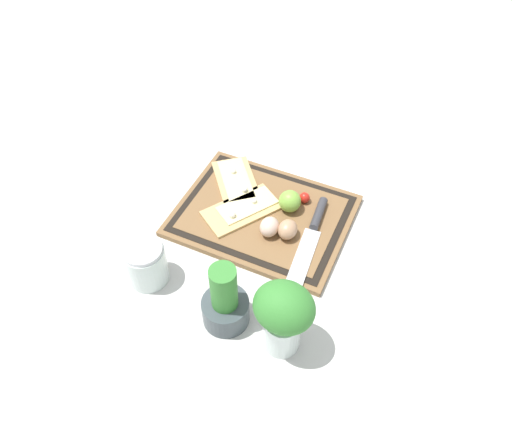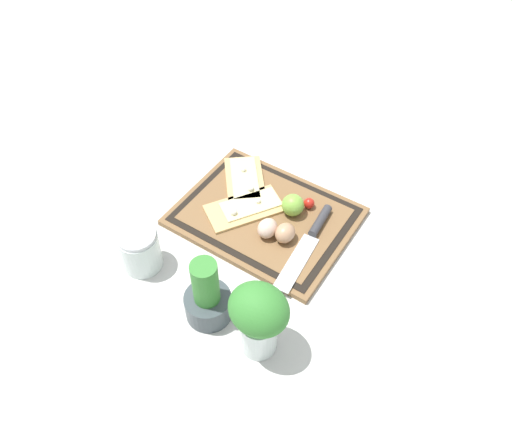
# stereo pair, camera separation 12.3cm
# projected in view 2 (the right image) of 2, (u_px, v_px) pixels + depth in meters

# --- Properties ---
(ground_plane) EXTENTS (6.00, 6.00, 0.00)m
(ground_plane) POSITION_uv_depth(u_px,v_px,m) (265.00, 218.00, 1.28)
(ground_plane) COLOR silver
(cutting_board) EXTENTS (0.43, 0.33, 0.02)m
(cutting_board) POSITION_uv_depth(u_px,v_px,m) (265.00, 216.00, 1.27)
(cutting_board) COLOR brown
(cutting_board) RESTS_ON ground_plane
(pizza_slice_near) EXTENTS (0.20, 0.22, 0.02)m
(pizza_slice_near) POSITION_uv_depth(u_px,v_px,m) (245.00, 182.00, 1.33)
(pizza_slice_near) COLOR tan
(pizza_slice_near) RESTS_ON cutting_board
(pizza_slice_far) EXTENTS (0.19, 0.21, 0.02)m
(pizza_slice_far) POSITION_uv_depth(u_px,v_px,m) (246.00, 208.00, 1.27)
(pizza_slice_far) COLOR tan
(pizza_slice_far) RESTS_ON cutting_board
(knife) EXTENTS (0.06, 0.28, 0.02)m
(knife) POSITION_uv_depth(u_px,v_px,m) (313.00, 233.00, 1.21)
(knife) COLOR silver
(knife) RESTS_ON cutting_board
(egg_brown) EXTENTS (0.05, 0.05, 0.05)m
(egg_brown) POSITION_uv_depth(u_px,v_px,m) (285.00, 233.00, 1.19)
(egg_brown) COLOR tan
(egg_brown) RESTS_ON cutting_board
(egg_pink) EXTENTS (0.05, 0.05, 0.05)m
(egg_pink) POSITION_uv_depth(u_px,v_px,m) (267.00, 228.00, 1.20)
(egg_pink) COLOR beige
(egg_pink) RESTS_ON cutting_board
(lime) EXTENTS (0.06, 0.06, 0.06)m
(lime) POSITION_uv_depth(u_px,v_px,m) (293.00, 205.00, 1.24)
(lime) COLOR #7FB742
(lime) RESTS_ON cutting_board
(cherry_tomato_red) EXTENTS (0.03, 0.03, 0.03)m
(cherry_tomato_red) POSITION_uv_depth(u_px,v_px,m) (309.00, 203.00, 1.27)
(cherry_tomato_red) COLOR red
(cherry_tomato_red) RESTS_ON cutting_board
(cherry_tomato_yellow) EXTENTS (0.03, 0.03, 0.03)m
(cherry_tomato_yellow) POSITION_uv_depth(u_px,v_px,m) (296.00, 201.00, 1.28)
(cherry_tomato_yellow) COLOR gold
(cherry_tomato_yellow) RESTS_ON cutting_board
(herb_pot) EXTENTS (0.10, 0.10, 0.17)m
(herb_pot) POSITION_uv_depth(u_px,v_px,m) (207.00, 298.00, 1.05)
(herb_pot) COLOR #3D474C
(herb_pot) RESTS_ON ground_plane
(sauce_jar) EXTENTS (0.09, 0.09, 0.11)m
(sauce_jar) POSITION_uv_depth(u_px,v_px,m) (140.00, 251.00, 1.15)
(sauce_jar) COLOR silver
(sauce_jar) RESTS_ON ground_plane
(herb_glass) EXTENTS (0.12, 0.11, 0.19)m
(herb_glass) POSITION_uv_depth(u_px,v_px,m) (259.00, 317.00, 0.96)
(herb_glass) COLOR silver
(herb_glass) RESTS_ON ground_plane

